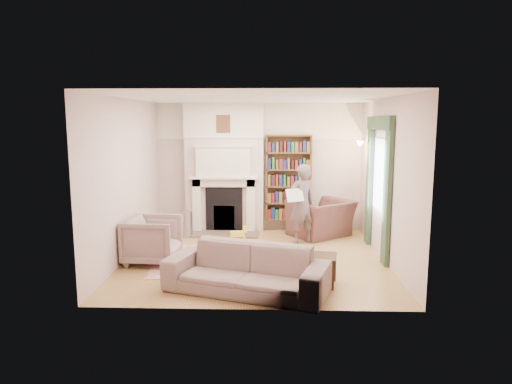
{
  "coord_description": "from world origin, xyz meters",
  "views": [
    {
      "loc": [
        0.27,
        -7.83,
        2.41
      ],
      "look_at": [
        0.0,
        0.25,
        1.15
      ],
      "focal_mm": 32.0,
      "sensor_mm": 36.0,
      "label": 1
    }
  ],
  "objects_px": {
    "bookcase": "(288,178)",
    "armchair_left": "(153,240)",
    "coffee_table": "(312,269)",
    "man_reading": "(302,204)",
    "paraffin_heater": "(186,224)",
    "armchair_reading": "(321,218)",
    "rocking_horse": "(237,236)",
    "sofa": "(246,269)"
  },
  "relations": [
    {
      "from": "bookcase",
      "to": "man_reading",
      "type": "distance_m",
      "value": 1.18
    },
    {
      "from": "bookcase",
      "to": "coffee_table",
      "type": "bearing_deg",
      "value": -85.98
    },
    {
      "from": "man_reading",
      "to": "coffee_table",
      "type": "bearing_deg",
      "value": 61.75
    },
    {
      "from": "bookcase",
      "to": "sofa",
      "type": "height_order",
      "value": "bookcase"
    },
    {
      "from": "sofa",
      "to": "rocking_horse",
      "type": "xyz_separation_m",
      "value": [
        -0.31,
        2.42,
        -0.14
      ]
    },
    {
      "from": "sofa",
      "to": "paraffin_heater",
      "type": "xyz_separation_m",
      "value": [
        -1.43,
        3.05,
        -0.06
      ]
    },
    {
      "from": "bookcase",
      "to": "coffee_table",
      "type": "height_order",
      "value": "bookcase"
    },
    {
      "from": "paraffin_heater",
      "to": "rocking_horse",
      "type": "distance_m",
      "value": 1.29
    },
    {
      "from": "man_reading",
      "to": "rocking_horse",
      "type": "xyz_separation_m",
      "value": [
        -1.26,
        -0.24,
        -0.6
      ]
    },
    {
      "from": "bookcase",
      "to": "paraffin_heater",
      "type": "relative_size",
      "value": 3.36
    },
    {
      "from": "paraffin_heater",
      "to": "rocking_horse",
      "type": "xyz_separation_m",
      "value": [
        1.12,
        -0.63,
        -0.08
      ]
    },
    {
      "from": "armchair_left",
      "to": "armchair_reading",
      "type": "bearing_deg",
      "value": -54.86
    },
    {
      "from": "armchair_left",
      "to": "paraffin_heater",
      "type": "xyz_separation_m",
      "value": [
        0.25,
        1.74,
        -0.12
      ]
    },
    {
      "from": "bookcase",
      "to": "coffee_table",
      "type": "distance_m",
      "value": 3.53
    },
    {
      "from": "bookcase",
      "to": "armchair_left",
      "type": "distance_m",
      "value": 3.51
    },
    {
      "from": "sofa",
      "to": "man_reading",
      "type": "height_order",
      "value": "man_reading"
    },
    {
      "from": "sofa",
      "to": "coffee_table",
      "type": "xyz_separation_m",
      "value": [
        0.96,
        0.37,
        -0.11
      ]
    },
    {
      "from": "armchair_left",
      "to": "paraffin_heater",
      "type": "bearing_deg",
      "value": -5.46
    },
    {
      "from": "paraffin_heater",
      "to": "sofa",
      "type": "bearing_deg",
      "value": -64.97
    },
    {
      "from": "man_reading",
      "to": "armchair_left",
      "type": "bearing_deg",
      "value": -1.44
    },
    {
      "from": "sofa",
      "to": "coffee_table",
      "type": "distance_m",
      "value": 1.03
    },
    {
      "from": "bookcase",
      "to": "armchair_reading",
      "type": "xyz_separation_m",
      "value": [
        0.68,
        -0.49,
        -0.79
      ]
    },
    {
      "from": "armchair_reading",
      "to": "paraffin_heater",
      "type": "bearing_deg",
      "value": -32.51
    },
    {
      "from": "armchair_left",
      "to": "sofa",
      "type": "bearing_deg",
      "value": -125.17
    },
    {
      "from": "armchair_reading",
      "to": "sofa",
      "type": "height_order",
      "value": "armchair_reading"
    },
    {
      "from": "armchair_reading",
      "to": "bookcase",
      "type": "bearing_deg",
      "value": -72.74
    },
    {
      "from": "coffee_table",
      "to": "rocking_horse",
      "type": "distance_m",
      "value": 2.41
    },
    {
      "from": "armchair_left",
      "to": "coffee_table",
      "type": "distance_m",
      "value": 2.81
    },
    {
      "from": "armchair_reading",
      "to": "man_reading",
      "type": "relative_size",
      "value": 0.74
    },
    {
      "from": "armchair_reading",
      "to": "coffee_table",
      "type": "relative_size",
      "value": 1.68
    },
    {
      "from": "coffee_table",
      "to": "rocking_horse",
      "type": "xyz_separation_m",
      "value": [
        -1.27,
        2.05,
        -0.03
      ]
    },
    {
      "from": "bookcase",
      "to": "paraffin_heater",
      "type": "bearing_deg",
      "value": -161.94
    },
    {
      "from": "armchair_reading",
      "to": "armchair_left",
      "type": "bearing_deg",
      "value": -4.46
    },
    {
      "from": "armchair_reading",
      "to": "rocking_horse",
      "type": "bearing_deg",
      "value": -10.44
    },
    {
      "from": "man_reading",
      "to": "paraffin_heater",
      "type": "xyz_separation_m",
      "value": [
        -2.38,
        0.39,
        -0.52
      ]
    },
    {
      "from": "sofa",
      "to": "armchair_reading",
      "type": "bearing_deg",
      "value": 84.77
    },
    {
      "from": "armchair_left",
      "to": "man_reading",
      "type": "distance_m",
      "value": 2.98
    },
    {
      "from": "sofa",
      "to": "paraffin_heater",
      "type": "bearing_deg",
      "value": 133.06
    },
    {
      "from": "bookcase",
      "to": "armchair_reading",
      "type": "relative_size",
      "value": 1.58
    },
    {
      "from": "bookcase",
      "to": "paraffin_heater",
      "type": "height_order",
      "value": "bookcase"
    },
    {
      "from": "bookcase",
      "to": "armchair_left",
      "type": "xyz_separation_m",
      "value": [
        -2.4,
        -2.44,
        -0.78
      ]
    },
    {
      "from": "paraffin_heater",
      "to": "armchair_reading",
      "type": "bearing_deg",
      "value": 4.2
    }
  ]
}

